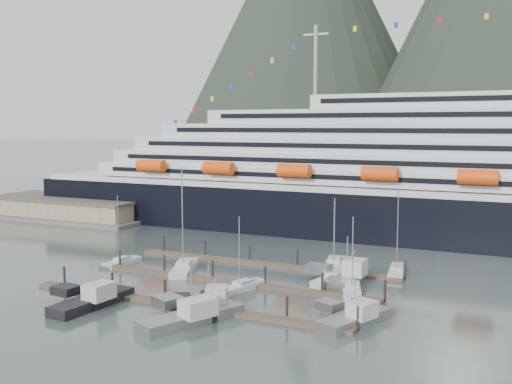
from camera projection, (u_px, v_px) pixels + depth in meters
ground at (247, 292)px, 86.10m from camera, size 1600.00×1600.00×0.00m
cruise_ship at (501, 184)px, 121.01m from camera, size 210.00×30.40×50.30m
warehouse at (71, 209)px, 154.51m from camera, size 46.00×20.00×5.80m
dock_near at (180, 304)px, 79.29m from camera, size 48.18×2.28×3.20m
dock_mid at (227, 281)px, 90.93m from camera, size 48.18×2.28×3.20m
dock_far at (263, 264)px, 102.57m from camera, size 48.18×2.28×3.20m
sailboat_a at (122, 262)px, 103.01m from camera, size 2.71×7.90×12.43m
sailboat_b at (184, 268)px, 98.46m from camera, size 6.88×11.51×17.82m
sailboat_c at (243, 287)px, 87.39m from camera, size 4.63×8.77×11.28m
sailboat_d at (337, 279)px, 92.08m from camera, size 5.19×11.76×13.49m
sailboat_f at (335, 265)px, 101.11m from camera, size 4.77×10.26×11.94m
sailboat_g at (397, 271)px, 96.57m from camera, size 3.71×9.68×14.29m
sailboat_h at (352, 290)px, 85.63m from camera, size 4.98×8.93×11.61m
trawler_a at (91, 300)px, 79.29m from camera, size 9.35×12.94×6.99m
trawler_b at (208, 304)px, 77.57m from camera, size 9.02×10.75×6.64m
trawler_c at (191, 315)px, 72.69m from camera, size 11.32×14.08×7.05m
trawler_d at (354, 317)px, 72.21m from camera, size 9.19×11.26×6.42m
trawler_e at (346, 277)px, 91.05m from camera, size 9.27×12.17×7.94m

